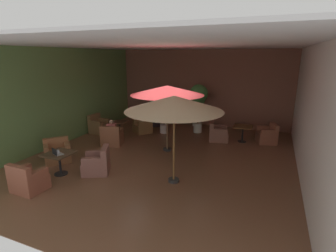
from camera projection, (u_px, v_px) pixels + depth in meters
ground_plane at (163, 157)px, 9.30m from camera, size 9.05×10.24×0.02m
wall_back_brick at (201, 88)px, 13.33m from camera, size 9.05×0.08×3.85m
wall_left_accent at (61, 97)px, 10.44m from camera, size 0.08×10.24×3.85m
wall_right_plain at (310, 116)px, 7.15m from camera, size 0.08×10.24×3.85m
ceiling_slab at (162, 45)px, 8.28m from camera, size 9.05×10.24×0.06m
cafe_table_front_left at (59, 158)px, 7.81m from camera, size 0.79×0.79×0.69m
armchair_front_left_north at (57, 153)px, 8.83m from camera, size 1.08×1.09×0.79m
armchair_front_left_east at (28, 180)px, 6.89m from camera, size 0.80×0.72×0.81m
armchair_front_left_south at (97, 163)px, 7.97m from camera, size 1.04×1.02×0.83m
cafe_table_front_right at (243, 129)px, 10.78m from camera, size 0.77×0.77×0.69m
armchair_front_right_north at (267, 135)px, 10.76m from camera, size 0.93×0.96×0.82m
armchair_front_right_east at (218, 134)px, 11.02m from camera, size 0.92×0.90×0.82m
cafe_table_mid_center at (119, 125)px, 11.54m from camera, size 0.63×0.63×0.69m
armchair_mid_center_north at (112, 137)px, 10.47m from camera, size 0.96×0.90×0.84m
armchair_mid_center_east at (143, 126)px, 12.18m from camera, size 1.02×1.02×0.81m
armchair_mid_center_south at (99, 126)px, 12.08m from camera, size 0.83×0.77×0.88m
patio_umbrella_tall_red at (167, 90)px, 9.33m from camera, size 2.70×2.70×2.49m
patio_umbrella_center_beige at (174, 104)px, 6.88m from camera, size 2.68×2.68×2.51m
potted_tree_left_corner at (197, 100)px, 13.07m from camera, size 0.89×0.89×1.87m
potted_tree_mid_left at (199, 97)px, 11.85m from camera, size 0.85×0.85×2.27m
potted_tree_mid_right at (156, 102)px, 13.01m from camera, size 0.71×0.71×1.84m
potted_tree_right_corner at (164, 104)px, 11.84m from camera, size 0.61×0.61×1.99m
patron_blue_shirt at (112, 128)px, 10.40m from camera, size 0.41×0.32×0.62m
iced_drink_cup at (58, 152)px, 7.73m from camera, size 0.08×0.08×0.11m
open_laptop at (57, 153)px, 7.65m from camera, size 0.37×0.32×0.20m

